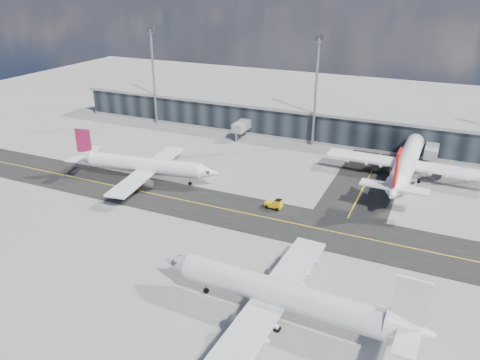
# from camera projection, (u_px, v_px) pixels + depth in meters

# --- Properties ---
(ground) EXTENTS (300.00, 300.00, 0.00)m
(ground) POSITION_uv_depth(u_px,v_px,m) (239.00, 223.00, 86.71)
(ground) COLOR gray
(ground) RESTS_ON ground
(taxiway_lanes) EXTENTS (180.00, 63.00, 0.03)m
(taxiway_lanes) POSITION_uv_depth(u_px,v_px,m) (279.00, 203.00, 94.19)
(taxiway_lanes) COLOR black
(taxiway_lanes) RESTS_ON ground
(terminal_concourse) EXTENTS (152.00, 19.80, 8.80)m
(terminal_concourse) POSITION_uv_depth(u_px,v_px,m) (320.00, 124.00, 130.93)
(terminal_concourse) COLOR black
(terminal_concourse) RESTS_ON ground
(floodlight_masts) EXTENTS (102.50, 0.70, 28.90)m
(floodlight_masts) POSITION_uv_depth(u_px,v_px,m) (316.00, 88.00, 120.56)
(floodlight_masts) COLOR gray
(floodlight_masts) RESTS_ON ground
(airliner_af) EXTENTS (35.52, 30.39, 10.52)m
(airliner_af) POSITION_uv_depth(u_px,v_px,m) (143.00, 165.00, 103.86)
(airliner_af) COLOR white
(airliner_af) RESTS_ON ground
(airliner_redtail) EXTENTS (36.17, 42.50, 12.62)m
(airliner_redtail) POSITION_uv_depth(u_px,v_px,m) (407.00, 163.00, 103.39)
(airliner_redtail) COLOR white
(airliner_redtail) RESTS_ON ground
(airliner_near) EXTENTS (37.62, 32.04, 11.15)m
(airliner_near) POSITION_uv_depth(u_px,v_px,m) (283.00, 295.00, 61.10)
(airliner_near) COLOR silver
(airliner_near) RESTS_ON ground
(baggage_tug) EXTENTS (3.55, 2.05, 2.13)m
(baggage_tug) POSITION_uv_depth(u_px,v_px,m) (275.00, 204.00, 91.48)
(baggage_tug) COLOR #E9AD0C
(baggage_tug) RESTS_ON ground
(service_van) EXTENTS (3.02, 5.94, 1.61)m
(service_van) POSITION_uv_depth(u_px,v_px,m) (410.00, 184.00, 100.97)
(service_van) COLOR white
(service_van) RESTS_ON ground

